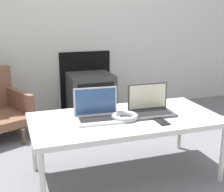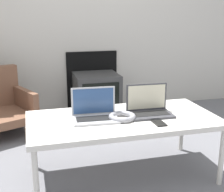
# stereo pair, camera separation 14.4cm
# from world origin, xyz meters

# --- Properties ---
(wall_back) EXTENTS (7.00, 0.08, 2.60)m
(wall_back) POSITION_xyz_m (0.00, 1.96, 1.29)
(wall_back) COLOR beige
(wall_back) RESTS_ON ground_plane
(table) EXTENTS (1.34, 0.67, 0.46)m
(table) POSITION_xyz_m (0.00, 0.25, 0.43)
(table) COLOR silver
(table) RESTS_ON ground_plane
(laptop_left) EXTENTS (0.32, 0.22, 0.22)m
(laptop_left) POSITION_xyz_m (-0.20, 0.28, 0.51)
(laptop_left) COLOR #B2B2B7
(laptop_left) RESTS_ON table
(laptop_right) EXTENTS (0.32, 0.21, 0.22)m
(laptop_right) POSITION_xyz_m (0.21, 0.28, 0.51)
(laptop_right) COLOR #38383D
(laptop_right) RESTS_ON table
(headphones) EXTENTS (0.19, 0.19, 0.04)m
(headphones) POSITION_xyz_m (-0.02, 0.22, 0.48)
(headphones) COLOR gray
(headphones) RESTS_ON table
(phone) EXTENTS (0.07, 0.13, 0.01)m
(phone) POSITION_xyz_m (0.20, 0.07, 0.46)
(phone) COLOR black
(phone) RESTS_ON table
(tv) EXTENTS (0.50, 0.48, 0.50)m
(tv) POSITION_xyz_m (0.12, 1.67, 0.25)
(tv) COLOR #383838
(tv) RESTS_ON ground_plane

